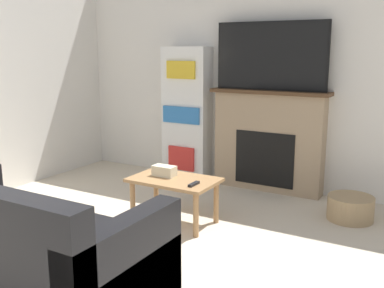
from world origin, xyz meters
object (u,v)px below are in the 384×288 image
fireplace (268,140)px  coffee_table (174,185)px  tv (271,56)px  bookshelf (187,114)px  storage_basket (350,208)px  couch (17,254)px

fireplace → coffee_table: bearing=-105.3°
tv → bookshelf: tv is taller
bookshelf → storage_basket: 2.30m
tv → coffee_table: bearing=-105.5°
bookshelf → tv: bearing=0.1°
fireplace → couch: size_ratio=0.73×
bookshelf → storage_basket: size_ratio=3.78×
fireplace → tv: bearing=-90.0°
tv → couch: 3.33m
couch → coffee_table: size_ratio=2.34×
couch → bookshelf: bookshelf is taller
tv → storage_basket: tv is taller
coffee_table → bookshelf: (-0.69, 1.40, 0.46)m
coffee_table → storage_basket: 1.72m
fireplace → bookshelf: bookshelf is taller
tv → storage_basket: bearing=-25.1°
coffee_table → bookshelf: bearing=116.3°
fireplace → bookshelf: 1.11m
coffee_table → fireplace: bearing=74.7°
couch → bookshelf: bearing=99.3°
fireplace → bookshelf: size_ratio=0.83×
tv → couch: size_ratio=0.68×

